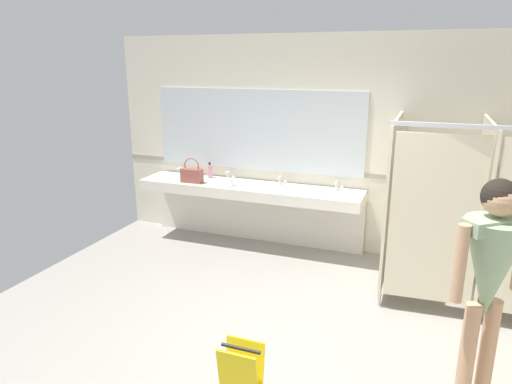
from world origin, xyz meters
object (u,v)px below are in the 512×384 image
at_px(handbag, 192,175).
at_px(soap_dispenser, 210,171).
at_px(paper_cup, 232,182).
at_px(person_standing, 490,269).

relative_size(handbag, soap_dispenser, 1.53).
distance_m(soap_dispenser, paper_cup, 0.54).
height_order(person_standing, paper_cup, person_standing).
bearing_deg(handbag, soap_dispenser, 71.11).
bearing_deg(soap_dispenser, paper_cup, -31.74).
distance_m(handbag, soap_dispenser, 0.34).
height_order(person_standing, soap_dispenser, person_standing).
xyz_separation_m(person_standing, paper_cup, (-2.86, 2.18, -0.20)).
bearing_deg(handbag, person_standing, -32.02).
xyz_separation_m(person_standing, soap_dispenser, (-3.32, 2.47, -0.15)).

